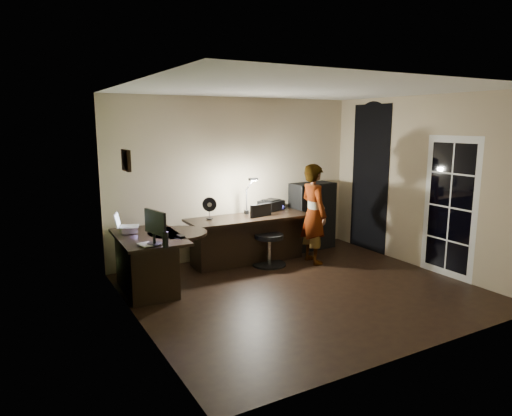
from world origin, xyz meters
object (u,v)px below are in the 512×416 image
office_chair (269,236)px  person (314,214)px  cabinet (312,216)px  monitor (154,232)px  desk_left (150,263)px  desk_right (249,240)px

office_chair → person: 0.82m
office_chair → cabinet: bearing=14.4°
monitor → office_chair: bearing=5.4°
desk_left → person: size_ratio=0.82×
office_chair → person: bearing=-24.7°
cabinet → monitor: cabinet is taller
person → cabinet: bearing=-30.2°
desk_right → office_chair: (0.20, -0.30, 0.10)m
desk_right → monitor: (-1.88, -0.98, 0.56)m
desk_right → person: (0.92, -0.51, 0.43)m
desk_left → desk_right: (1.80, 0.45, -0.00)m
desk_right → desk_left: bearing=-165.1°
monitor → person: size_ratio=0.29×
monitor → person: 2.84m
cabinet → person: 0.91m
desk_left → office_chair: (2.00, 0.15, 0.10)m
desk_left → desk_right: desk_left is taller
cabinet → office_chair: 1.33m
cabinet → person: size_ratio=0.74×
desk_left → monitor: monitor is taller
monitor → office_chair: 2.24m
desk_right → monitor: 2.19m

